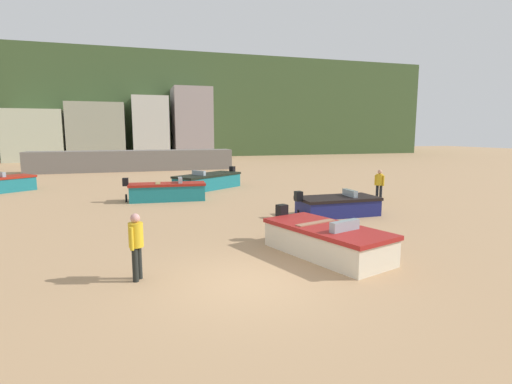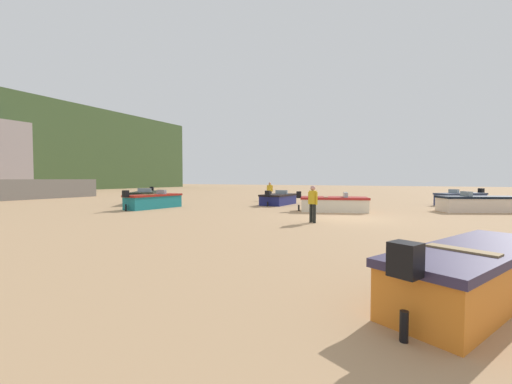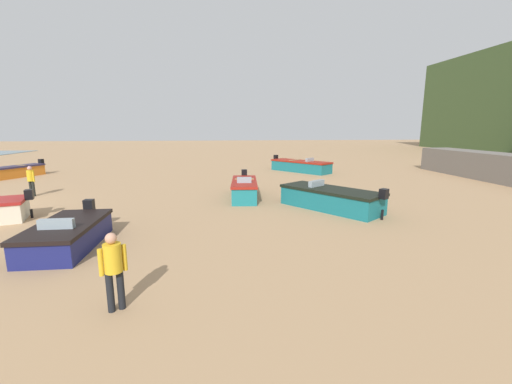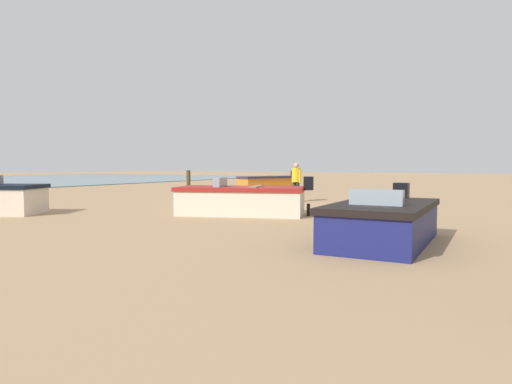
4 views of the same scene
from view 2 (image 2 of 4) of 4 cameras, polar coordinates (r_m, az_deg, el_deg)
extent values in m
plane|color=tan|center=(16.20, 16.09, -4.50)|extent=(160.00, 160.00, 0.00)
cube|color=#9D908F|center=(54.94, -39.00, 4.80)|extent=(5.04, 6.39, 9.53)
cube|color=navy|center=(23.68, 4.05, -1.47)|extent=(3.29, 1.59, 0.66)
cube|color=black|center=(23.66, 4.06, -0.52)|extent=(3.39, 1.67, 0.12)
cube|color=black|center=(22.00, 2.12, -0.26)|extent=(0.28, 0.32, 0.40)
cylinder|color=black|center=(22.05, 2.12, -2.18)|extent=(0.10, 0.10, 0.33)
cube|color=#8C9EA8|center=(24.17, 4.61, 0.01)|extent=(0.20, 0.95, 0.28)
cube|color=beige|center=(22.54, 35.21, -1.92)|extent=(3.22, 4.52, 0.79)
cube|color=black|center=(22.51, 35.24, -0.77)|extent=(3.33, 4.64, 0.12)
cube|color=#8C9EA8|center=(22.10, 33.61, -0.26)|extent=(0.88, 0.57, 0.28)
cube|color=orange|center=(6.15, 34.53, -12.54)|extent=(3.94, 2.62, 0.73)
cube|color=#312946|center=(6.05, 34.62, -8.65)|extent=(4.07, 2.73, 0.12)
cube|color=black|center=(4.12, 25.25, -10.92)|extent=(0.39, 0.41, 0.40)
cylinder|color=black|center=(4.37, 25.06, -21.04)|extent=(0.13, 0.13, 0.37)
cube|color=olive|center=(5.60, 33.06, -8.96)|extent=(0.62, 0.96, 0.08)
cube|color=#176972|center=(26.21, -19.07, -1.06)|extent=(4.58, 4.02, 0.81)
cube|color=black|center=(26.19, -19.09, -0.04)|extent=(4.71, 4.15, 0.12)
cube|color=black|center=(28.59, -18.22, 0.52)|extent=(0.42, 0.42, 0.40)
cylinder|color=black|center=(28.63, -18.20, -1.18)|extent=(0.14, 0.14, 0.41)
cube|color=#8C9EA8|center=(25.40, -19.41, 0.34)|extent=(0.75, 0.90, 0.28)
cube|color=beige|center=(19.14, 13.82, -2.33)|extent=(2.70, 4.04, 0.73)
cube|color=maroon|center=(19.11, 13.83, -1.06)|extent=(2.81, 4.16, 0.12)
cube|color=black|center=(19.08, 7.71, -0.48)|extent=(0.39, 0.37, 0.40)
cylinder|color=black|center=(19.14, 7.70, -2.84)|extent=(0.13, 0.13, 0.37)
cube|color=#8C9EA8|center=(19.15, 15.78, -0.48)|extent=(0.99, 0.49, 0.28)
cube|color=#9B6C4F|center=(19.08, 12.44, -0.90)|extent=(1.39, 0.66, 0.08)
cube|color=#1A747B|center=(21.63, -17.90, -1.77)|extent=(3.83, 1.47, 0.79)
cube|color=maroon|center=(21.61, -17.91, -0.56)|extent=(3.94, 1.55, 0.12)
cube|color=black|center=(20.35, -22.39, -0.28)|extent=(0.30, 0.34, 0.40)
cylinder|color=black|center=(20.41, -22.35, -2.63)|extent=(0.11, 0.11, 0.40)
cube|color=#8C9EA8|center=(22.02, -16.60, 0.03)|extent=(0.25, 0.73, 0.28)
cube|color=olive|center=(21.31, -18.89, -0.47)|extent=(0.31, 1.03, 0.08)
cube|color=navy|center=(27.23, 32.84, -1.22)|extent=(3.50, 3.42, 0.78)
cube|color=#242F49|center=(27.21, 32.86, -0.27)|extent=(3.62, 3.54, 0.12)
cube|color=black|center=(28.81, 35.42, 0.15)|extent=(0.42, 0.42, 0.40)
cylinder|color=black|center=(28.85, 35.38, -1.49)|extent=(0.14, 0.14, 0.39)
cube|color=#8C9EA8|center=(26.71, 32.00, 0.13)|extent=(0.64, 0.65, 0.28)
cylinder|color=black|center=(13.97, 10.45, -3.83)|extent=(0.19, 0.19, 0.82)
cylinder|color=black|center=(14.11, 9.86, -3.77)|extent=(0.19, 0.19, 0.82)
cylinder|color=gold|center=(13.98, 10.17, -0.95)|extent=(0.46, 0.46, 0.58)
cylinder|color=gold|center=(13.83, 10.82, -1.15)|extent=(0.12, 0.12, 0.54)
cylinder|color=gold|center=(14.14, 9.53, -1.07)|extent=(0.12, 0.12, 0.54)
sphere|color=tan|center=(13.96, 10.18, 0.69)|extent=(0.29, 0.29, 0.22)
cylinder|color=black|center=(28.17, 2.29, -0.70)|extent=(0.19, 0.19, 0.82)
cylinder|color=black|center=(28.18, 2.70, -0.70)|extent=(0.19, 0.19, 0.82)
cylinder|color=gold|center=(28.15, 2.49, 0.72)|extent=(0.46, 0.46, 0.58)
cylinder|color=gold|center=(28.14, 2.05, 0.64)|extent=(0.12, 0.12, 0.54)
cylinder|color=gold|center=(28.16, 2.94, 0.64)|extent=(0.12, 0.12, 0.54)
sphere|color=tan|center=(28.14, 2.50, 1.54)|extent=(0.30, 0.30, 0.22)
camera|label=1|loc=(14.32, 49.68, 7.83)|focal=27.81mm
camera|label=3|loc=(34.75, 3.83, 5.14)|focal=22.90mm
camera|label=4|loc=(32.36, 7.27, 1.60)|focal=31.43mm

